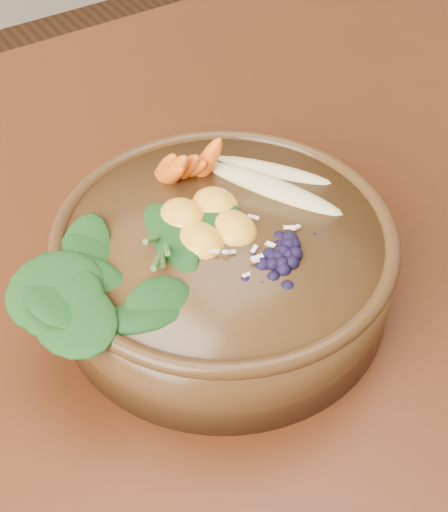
{
  "coord_description": "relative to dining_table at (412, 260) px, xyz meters",
  "views": [
    {
      "loc": [
        -0.43,
        -0.32,
        1.16
      ],
      "look_at": [
        -0.23,
        -0.01,
        0.79
      ],
      "focal_mm": 50.0,
      "sensor_mm": 36.0,
      "label": 1
    }
  ],
  "objects": [
    {
      "name": "dining_table",
      "position": [
        0.0,
        0.0,
        0.0
      ],
      "size": [
        1.6,
        0.9,
        0.75
      ],
      "color": "#331C0C",
      "rests_on": "ground"
    },
    {
      "name": "mandarin_cluster",
      "position": [
        -0.23,
        0.01,
        0.17
      ],
      "size": [
        0.1,
        0.1,
        0.03
      ],
      "primitive_type": null,
      "rotation": [
        0.0,
        0.0,
        0.4
      ],
      "color": "#FFA626",
      "rests_on": "stoneware_bowl"
    },
    {
      "name": "coconut_flakes",
      "position": [
        -0.22,
        -0.02,
        0.16
      ],
      "size": [
        0.1,
        0.09,
        0.01
      ],
      "primitive_type": null,
      "rotation": [
        0.0,
        0.0,
        0.4
      ],
      "color": "white",
      "rests_on": "stoneware_bowl"
    },
    {
      "name": "kale_heap",
      "position": [
        -0.29,
        0.02,
        0.18
      ],
      "size": [
        0.21,
        0.2,
        0.04
      ],
      "primitive_type": null,
      "rotation": [
        0.0,
        0.0,
        0.4
      ],
      "color": "#1D4B1A",
      "rests_on": "stoneware_bowl"
    },
    {
      "name": "banana_halves",
      "position": [
        -0.17,
        0.02,
        0.17
      ],
      "size": [
        0.1,
        0.14,
        0.02
      ],
      "rotation": [
        0.0,
        0.0,
        0.4
      ],
      "color": "#E0CC84",
      "rests_on": "stoneware_bowl"
    },
    {
      "name": "blueberry_pile",
      "position": [
        -0.21,
        -0.05,
        0.18
      ],
      "size": [
        0.14,
        0.12,
        0.03
      ],
      "primitive_type": null,
      "rotation": [
        0.0,
        0.0,
        0.4
      ],
      "color": "black",
      "rests_on": "stoneware_bowl"
    },
    {
      "name": "carrot_cluster",
      "position": [
        -0.21,
        0.07,
        0.19
      ],
      "size": [
        0.07,
        0.07,
        0.07
      ],
      "primitive_type": null,
      "rotation": [
        0.0,
        0.0,
        0.4
      ],
      "color": "orange",
      "rests_on": "stoneware_bowl"
    },
    {
      "name": "stoneware_bowl",
      "position": [
        -0.23,
        -0.01,
        0.13
      ],
      "size": [
        0.33,
        0.33,
        0.07
      ],
      "primitive_type": "cylinder",
      "rotation": [
        0.0,
        0.0,
        0.4
      ],
      "color": "#4B2E13",
      "rests_on": "dining_table"
    }
  ]
}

